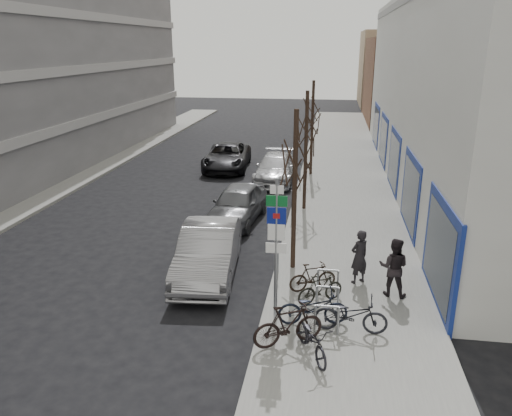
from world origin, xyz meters
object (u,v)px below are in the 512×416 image
(meter_front, at_px, (278,251))
(pedestrian_near, at_px, (359,257))
(bike_far_curb, at_px, (351,312))
(pedestrian_far, at_px, (394,267))
(bike_near_left, at_px, (312,336))
(parked_car_front, at_px, (208,251))
(bike_mid_curb, at_px, (313,305))
(tree_mid, at_px, (307,123))
(tree_far, at_px, (313,106))
(bike_rack, at_px, (327,296))
(parked_car_mid, at_px, (238,204))
(meter_back, at_px, (300,171))
(lane_car, at_px, (227,156))
(meter_mid, at_px, (292,202))
(bike_far_inner, at_px, (313,277))
(tree_near, at_px, (295,153))
(bike_mid_inner, at_px, (320,288))
(highway_sign_pole, at_px, (276,242))
(bike_near_right, at_px, (288,325))
(parked_car_back, at_px, (276,168))

(meter_front, relative_size, pedestrian_near, 0.72)
(bike_far_curb, relative_size, pedestrian_far, 1.04)
(bike_near_left, distance_m, parked_car_front, 5.68)
(meter_front, bearing_deg, bike_mid_curb, -67.45)
(tree_mid, height_order, tree_far, same)
(bike_rack, relative_size, bike_near_left, 1.29)
(parked_car_front, bearing_deg, tree_mid, 63.46)
(parked_car_front, xyz_separation_m, parked_car_mid, (-0.03, 5.41, -0.06))
(meter_back, xyz_separation_m, pedestrian_near, (2.60, -11.35, 0.12))
(bike_far_curb, height_order, lane_car, lane_car)
(bike_far_curb, distance_m, pedestrian_near, 2.99)
(bike_rack, bearing_deg, pedestrian_far, 35.38)
(meter_mid, height_order, pedestrian_near, pedestrian_near)
(bike_near_left, relative_size, bike_mid_curb, 0.92)
(bike_far_inner, bearing_deg, bike_rack, 175.65)
(tree_near, xyz_separation_m, pedestrian_far, (3.13, -1.53, -3.03))
(tree_near, distance_m, bike_mid_inner, 4.32)
(highway_sign_pole, relative_size, meter_mid, 3.31)
(bike_mid_curb, xyz_separation_m, parked_car_mid, (-3.63, 8.30, 0.06))
(tree_mid, bearing_deg, parked_car_front, -111.12)
(meter_mid, bearing_deg, tree_near, -84.86)
(lane_car, bearing_deg, bike_near_left, -76.27)
(bike_mid_curb, distance_m, lane_car, 18.73)
(highway_sign_pole, bearing_deg, bike_near_right, -68.42)
(bike_rack, distance_m, meter_mid, 8.07)
(pedestrian_near, distance_m, pedestrian_far, 1.19)
(bike_near_right, bearing_deg, lane_car, -11.11)
(bike_mid_curb, relative_size, bike_far_inner, 1.24)
(bike_rack, relative_size, meter_front, 1.78)
(tree_far, xyz_separation_m, meter_back, (-0.45, -2.50, -3.19))
(bike_near_left, xyz_separation_m, lane_car, (-6.10, 19.19, 0.09))
(bike_near_right, distance_m, bike_mid_curb, 1.23)
(tree_near, height_order, meter_front, tree_near)
(bike_near_left, height_order, bike_mid_curb, bike_mid_curb)
(tree_far, relative_size, bike_far_curb, 2.85)
(bike_far_inner, bearing_deg, meter_mid, -13.98)
(meter_back, distance_m, parked_car_mid, 6.23)
(highway_sign_pole, relative_size, bike_far_curb, 2.18)
(tree_far, bearing_deg, bike_rack, -85.68)
(bike_rack, height_order, tree_far, tree_far)
(tree_mid, relative_size, meter_back, 4.33)
(parked_car_back, relative_size, pedestrian_far, 2.79)
(bike_near_right, bearing_deg, tree_far, -26.55)
(meter_back, bearing_deg, highway_sign_pole, -88.98)
(tree_near, height_order, meter_mid, tree_near)
(bike_mid_curb, distance_m, parked_car_back, 15.48)
(meter_back, bearing_deg, bike_rack, -82.98)
(meter_back, distance_m, parked_car_front, 11.42)
(bike_near_left, bearing_deg, meter_mid, 72.04)
(bike_near_left, distance_m, bike_mid_inner, 2.70)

